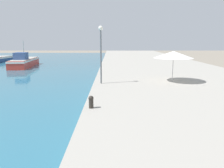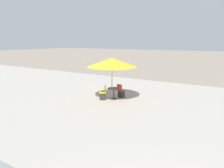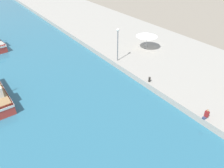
{
  "view_description": "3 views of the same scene",
  "coord_description": "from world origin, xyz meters",
  "px_view_note": "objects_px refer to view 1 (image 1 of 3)",
  "views": [
    {
      "loc": [
        1.43,
        5.82,
        4.18
      ],
      "look_at": [
        1.5,
        18.97,
        1.56
      ],
      "focal_mm": 35.0,
      "sensor_mm": 36.0,
      "label": 1
    },
    {
      "loc": [
        -3.44,
        -0.48,
        4.53
      ],
      "look_at": [
        8.27,
        7.03,
        1.76
      ],
      "focal_mm": 35.0,
      "sensor_mm": 36.0,
      "label": 2
    },
    {
      "loc": [
        -15.69,
        1.42,
        14.47
      ],
      "look_at": [
        -4.0,
        18.0,
        1.36
      ],
      "focal_mm": 35.0,
      "sensor_mm": 36.0,
      "label": 3
    }
  ],
  "objects_px": {
    "cafe_umbrella_white": "(174,55)",
    "lamppost": "(101,45)",
    "fishing_boat_mid": "(24,62)",
    "mooring_bollard": "(91,101)"
  },
  "relations": [
    {
      "from": "fishing_boat_mid",
      "to": "mooring_bollard",
      "type": "bearing_deg",
      "value": -67.86
    },
    {
      "from": "fishing_boat_mid",
      "to": "lamppost",
      "type": "bearing_deg",
      "value": -59.3
    },
    {
      "from": "fishing_boat_mid",
      "to": "mooring_bollard",
      "type": "height_order",
      "value": "fishing_boat_mid"
    },
    {
      "from": "lamppost",
      "to": "cafe_umbrella_white",
      "type": "bearing_deg",
      "value": 7.21
    },
    {
      "from": "fishing_boat_mid",
      "to": "lamppost",
      "type": "xyz_separation_m",
      "value": [
        13.19,
        -17.84,
        2.99
      ]
    },
    {
      "from": "cafe_umbrella_white",
      "to": "mooring_bollard",
      "type": "height_order",
      "value": "cafe_umbrella_white"
    },
    {
      "from": "cafe_umbrella_white",
      "to": "lamppost",
      "type": "xyz_separation_m",
      "value": [
        -6.0,
        -0.76,
        0.81
      ]
    },
    {
      "from": "cafe_umbrella_white",
      "to": "mooring_bollard",
      "type": "bearing_deg",
      "value": -130.17
    },
    {
      "from": "fishing_boat_mid",
      "to": "lamppost",
      "type": "relative_size",
      "value": 2.14
    },
    {
      "from": "cafe_umbrella_white",
      "to": "lamppost",
      "type": "height_order",
      "value": "lamppost"
    }
  ]
}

